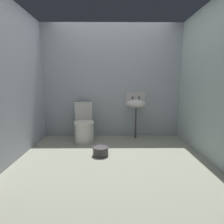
% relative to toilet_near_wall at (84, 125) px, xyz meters
% --- Properties ---
extents(ground_plane, '(3.38, 2.90, 0.08)m').
position_rel_toilet_near_wall_xyz_m(ground_plane, '(0.57, -0.90, -0.36)').
color(ground_plane, gray).
extents(wall_back, '(3.38, 0.10, 2.42)m').
position_rel_toilet_near_wall_xyz_m(wall_back, '(0.57, 0.40, 0.89)').
color(wall_back, '#A3ABB4').
rests_on(wall_back, ground).
extents(wall_left, '(0.10, 2.70, 2.42)m').
position_rel_toilet_near_wall_xyz_m(wall_left, '(-0.97, -0.80, 0.89)').
color(wall_left, '#A2A7B3').
rests_on(wall_left, ground).
extents(wall_right, '(0.10, 2.70, 2.42)m').
position_rel_toilet_near_wall_xyz_m(wall_right, '(2.11, -0.80, 0.89)').
color(wall_right, '#A2B1AF').
rests_on(wall_right, ground).
extents(toilet_near_wall, '(0.47, 0.64, 0.78)m').
position_rel_toilet_near_wall_xyz_m(toilet_near_wall, '(0.00, 0.00, 0.00)').
color(toilet_near_wall, silver).
rests_on(toilet_near_wall, ground).
extents(sink, '(0.42, 0.35, 0.99)m').
position_rel_toilet_near_wall_xyz_m(sink, '(1.08, 0.19, 0.43)').
color(sink, '#413D40').
rests_on(sink, ground).
extents(bucket, '(0.27, 0.27, 0.15)m').
position_rel_toilet_near_wall_xyz_m(bucket, '(0.38, -0.78, -0.24)').
color(bucket, '#413D40').
rests_on(bucket, ground).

